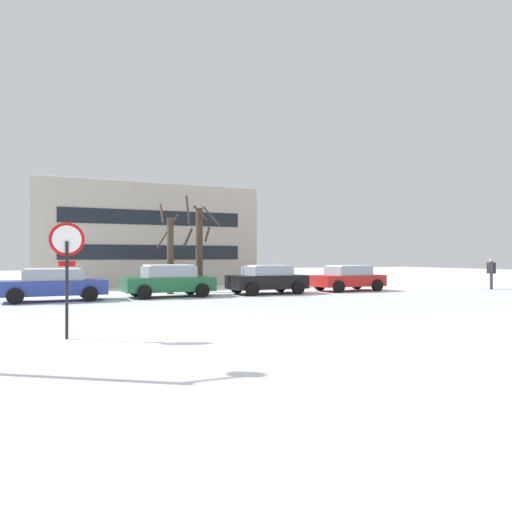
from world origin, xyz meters
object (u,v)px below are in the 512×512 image
object	(u,v)px
parked_car_black	(267,279)
parked_car_green	(169,281)
pedestrian_crossing	(491,271)
parked_car_red	(348,278)
parked_car_blue	(53,284)
stop_sign	(67,257)

from	to	relation	value
parked_car_black	parked_car_green	bearing A→B (deg)	177.76
parked_car_black	pedestrian_crossing	xyz separation A→B (m)	(13.32, -1.97, 0.29)
parked_car_red	parked_car_green	bearing A→B (deg)	179.76
parked_car_blue	parked_car_red	distance (m)	14.89
parked_car_blue	pedestrian_crossing	distance (m)	23.33
parked_car_green	pedestrian_crossing	xyz separation A→B (m)	(18.28, -2.16, 0.27)
parked_car_green	parked_car_red	xyz separation A→B (m)	(9.93, -0.04, -0.04)
parked_car_blue	parked_car_green	xyz separation A→B (m)	(4.96, 0.24, 0.05)
stop_sign	parked_car_green	xyz separation A→B (m)	(4.67, 10.43, -1.09)
parked_car_red	stop_sign	bearing A→B (deg)	-144.57
parked_car_green	parked_car_black	xyz separation A→B (m)	(4.96, -0.19, -0.02)
stop_sign	parked_car_black	size ratio (longest dim) A/B	0.67
stop_sign	pedestrian_crossing	xyz separation A→B (m)	(22.95, 8.26, -0.82)
parked_car_red	pedestrian_crossing	xyz separation A→B (m)	(8.36, -2.12, 0.31)
parked_car_blue	parked_car_red	size ratio (longest dim) A/B	1.10
parked_car_black	parked_car_red	xyz separation A→B (m)	(4.96, 0.15, -0.02)
parked_car_green	parked_car_black	bearing A→B (deg)	-2.24
parked_car_red	pedestrian_crossing	bearing A→B (deg)	-14.25
parked_car_blue	pedestrian_crossing	xyz separation A→B (m)	(23.25, -1.92, 0.32)
stop_sign	parked_car_black	world-z (taller)	stop_sign
parked_car_blue	parked_car_black	distance (m)	9.93
parked_car_black	parked_car_red	distance (m)	4.97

